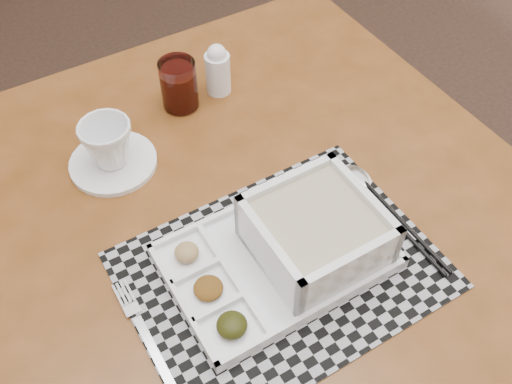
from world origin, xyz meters
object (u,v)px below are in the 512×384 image
at_px(serving_tray, 303,242).
at_px(creamer_bottle, 218,70).
at_px(dining_table, 236,244).
at_px(cup, 108,144).
at_px(juice_glass, 179,87).

xyz_separation_m(serving_tray, creamer_bottle, (0.09, 0.40, 0.01)).
xyz_separation_m(dining_table, creamer_bottle, (0.13, 0.28, 0.13)).
xyz_separation_m(dining_table, cup, (-0.12, 0.21, 0.13)).
bearing_deg(creamer_bottle, juice_glass, -179.82).
bearing_deg(dining_table, creamer_bottle, 64.97).
bearing_deg(juice_glass, dining_table, -100.07).
distance_m(dining_table, serving_tray, 0.17).
relative_size(cup, creamer_bottle, 0.85).
xyz_separation_m(dining_table, juice_glass, (0.05, 0.28, 0.12)).
bearing_deg(serving_tray, cup, 116.82).
bearing_deg(juice_glass, cup, -156.14).
height_order(juice_glass, creamer_bottle, creamer_bottle).
xyz_separation_m(serving_tray, cup, (-0.17, 0.33, 0.01)).
bearing_deg(dining_table, cup, 119.89).
xyz_separation_m(juice_glass, creamer_bottle, (0.08, 0.00, 0.00)).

